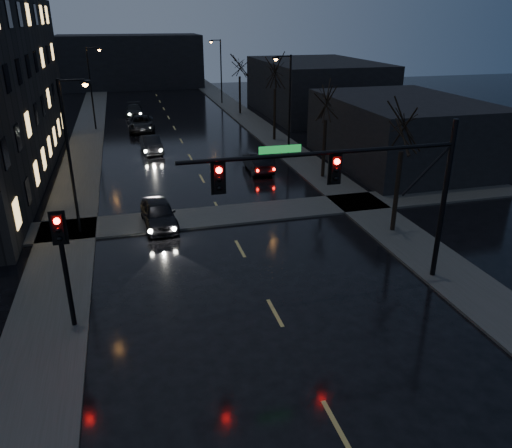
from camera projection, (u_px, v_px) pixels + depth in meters
sidewalk_left at (84, 154)px, 41.53m from camera, size 3.00×140.00×0.12m
sidewalk_right at (278, 142)px, 45.54m from camera, size 3.00×140.00×0.12m
sidewalk_cross at (222, 215)px, 28.82m from camera, size 40.00×3.00×0.12m
commercial_right_near at (401, 132)px, 38.23m from camera, size 10.00×14.00×5.00m
commercial_right_far at (316, 88)px, 58.01m from camera, size 12.00×18.00×6.00m
far_block at (131, 61)px, 79.66m from camera, size 22.00×10.00×8.00m
signal_mast at (364, 179)px, 19.40m from camera, size 11.11×0.41×7.00m
signal_pole_left at (63, 254)px, 17.43m from camera, size 0.35×0.41×4.53m
tree_near at (405, 115)px, 24.42m from camera, size 3.52×3.52×8.08m
tree_mid_a at (327, 95)px, 33.49m from camera, size 3.30×3.30×7.58m
tree_mid_b at (275, 66)px, 43.89m from camera, size 3.74×3.74×8.59m
tree_far at (239, 60)px, 56.59m from camera, size 3.43×3.43×7.88m
streetlight_l_near at (72, 145)px, 24.77m from camera, size 1.53×0.28×8.00m
streetlight_l_far at (92, 82)px, 48.85m from camera, size 1.53×0.28×8.00m
streetlight_r_mid at (287, 98)px, 39.05m from camera, size 1.53×0.28×8.00m
streetlight_r_far at (219, 66)px, 64.02m from camera, size 1.53×0.28×8.00m
oncoming_car_a at (159, 213)px, 27.29m from camera, size 2.00×4.37×1.46m
oncoming_car_b at (151, 144)px, 42.18m from camera, size 1.84×4.24×1.36m
oncoming_car_c at (141, 123)px, 50.05m from camera, size 2.62×5.47×1.50m
oncoming_car_d at (134, 110)px, 57.34m from camera, size 2.06×4.78×1.37m
lead_car at (258, 162)px, 37.02m from camera, size 1.62×4.36×1.42m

